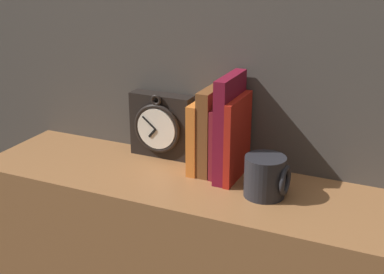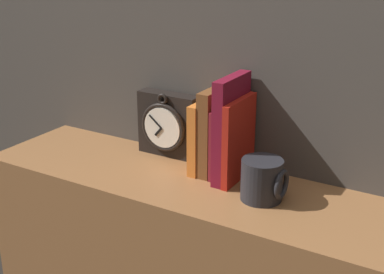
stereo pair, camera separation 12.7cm
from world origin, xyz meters
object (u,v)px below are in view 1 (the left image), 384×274
at_px(book_slot0_orange, 200,136).
at_px(book_slot4_red, 238,139).
at_px(book_slot3_maroon, 229,127).
at_px(book_slot1_brown, 211,130).
at_px(clock, 161,126).
at_px(book_slot2_maroon, 221,140).
at_px(mug, 265,177).

height_order(book_slot0_orange, book_slot4_red, book_slot4_red).
relative_size(book_slot0_orange, book_slot3_maroon, 0.71).
height_order(book_slot1_brown, book_slot3_maroon, book_slot3_maroon).
bearing_deg(clock, book_slot0_orange, -14.92).
xyz_separation_m(clock, book_slot4_red, (0.24, -0.05, 0.02)).
distance_m(book_slot0_orange, book_slot3_maroon, 0.09).
distance_m(book_slot0_orange, book_slot1_brown, 0.03).
distance_m(clock, book_slot2_maroon, 0.19).
height_order(book_slot0_orange, book_slot3_maroon, book_slot3_maroon).
height_order(clock, book_slot0_orange, book_slot0_orange).
distance_m(clock, book_slot3_maroon, 0.22).
xyz_separation_m(book_slot0_orange, book_slot1_brown, (0.03, 0.00, 0.02)).
distance_m(book_slot1_brown, book_slot2_maroon, 0.03).
bearing_deg(book_slot3_maroon, clock, 167.85).
distance_m(clock, mug, 0.36).
bearing_deg(clock, book_slot3_maroon, -12.15).
bearing_deg(book_slot2_maroon, book_slot1_brown, 178.91).
bearing_deg(book_slot0_orange, mug, -22.97).
bearing_deg(book_slot0_orange, clock, 165.08).
height_order(book_slot2_maroon, mug, book_slot2_maroon).
xyz_separation_m(book_slot0_orange, mug, (0.20, -0.08, -0.04)).
relative_size(clock, mug, 1.79).
height_order(clock, book_slot4_red, book_slot4_red).
height_order(clock, book_slot1_brown, book_slot1_brown).
distance_m(book_slot2_maroon, mug, 0.17).
bearing_deg(clock, book_slot4_red, -11.30).
height_order(book_slot4_red, mug, book_slot4_red).
relative_size(clock, book_slot4_red, 0.88).
xyz_separation_m(book_slot0_orange, book_slot2_maroon, (0.06, 0.00, -0.00)).
distance_m(book_slot3_maroon, book_slot4_red, 0.03).
height_order(clock, mug, clock).
bearing_deg(book_slot4_red, book_slot2_maroon, 164.99).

